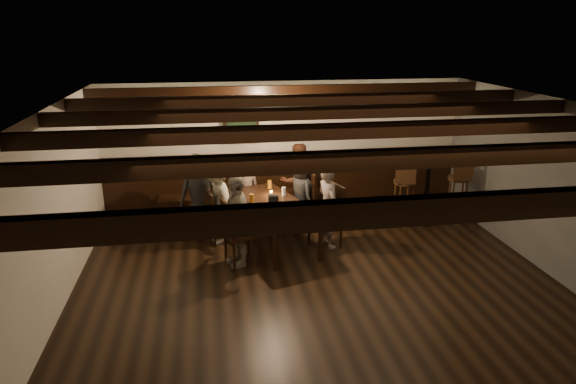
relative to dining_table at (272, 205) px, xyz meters
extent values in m
plane|color=black|center=(0.45, -1.98, -0.65)|extent=(7.00, 7.00, 0.00)
plane|color=black|center=(0.45, -1.98, 1.75)|extent=(7.00, 7.00, 0.00)
plane|color=beige|center=(0.45, 1.52, 0.55)|extent=(6.50, 0.00, 6.50)
plane|color=beige|center=(-2.80, -1.98, 0.55)|extent=(0.00, 7.00, 7.00)
cube|color=black|center=(0.45, 1.48, -0.10)|extent=(6.50, 0.08, 1.10)
cube|color=black|center=(-0.35, 1.22, -0.42)|extent=(3.00, 0.45, 0.45)
cube|color=black|center=(-0.35, 1.42, 1.10)|extent=(0.62, 0.12, 0.72)
cube|color=black|center=(-0.35, 1.36, 1.10)|extent=(0.50, 0.02, 0.58)
cube|color=black|center=(0.45, -4.88, 1.66)|extent=(6.50, 0.10, 0.16)
cube|color=black|center=(0.45, -3.72, 1.66)|extent=(6.50, 0.10, 0.16)
cube|color=black|center=(0.45, -2.56, 1.66)|extent=(6.50, 0.10, 0.16)
cube|color=black|center=(0.45, -1.40, 1.66)|extent=(6.50, 0.10, 0.16)
cube|color=black|center=(0.45, -0.24, 1.66)|extent=(6.50, 0.10, 0.16)
cube|color=black|center=(0.45, 0.92, 1.66)|extent=(6.50, 0.10, 0.16)
sphere|color=#FFE099|center=(-2.30, 0.90, 1.54)|extent=(0.07, 0.07, 0.07)
sphere|color=#FFE099|center=(-0.93, 0.90, 1.54)|extent=(0.07, 0.07, 0.07)
sphere|color=#FFE099|center=(0.45, 0.90, 1.54)|extent=(0.07, 0.07, 0.07)
sphere|color=#FFE099|center=(1.82, 0.90, 1.54)|extent=(0.07, 0.07, 0.07)
sphere|color=#FFE099|center=(3.20, 0.90, 1.54)|extent=(0.07, 0.07, 0.07)
cube|color=black|center=(0.00, 0.00, 0.03)|extent=(1.36, 2.05, 0.06)
cylinder|color=black|center=(-0.09, -0.95, -0.32)|extent=(0.06, 0.06, 0.65)
cylinder|color=black|center=(-0.61, 0.74, -0.32)|extent=(0.06, 0.06, 0.65)
cylinder|color=black|center=(0.61, -0.74, -0.32)|extent=(0.06, 0.06, 0.65)
cylinder|color=black|center=(0.09, 0.95, -0.32)|extent=(0.06, 0.06, 0.65)
cube|color=black|center=(-0.80, 0.23, -0.24)|extent=(0.49, 0.49, 0.05)
cube|color=black|center=(-0.97, 0.17, -0.01)|extent=(0.15, 0.38, 0.43)
cube|color=black|center=(-0.54, -0.63, -0.19)|extent=(0.55, 0.55, 0.05)
cube|color=black|center=(-0.73, -0.69, 0.08)|extent=(0.17, 0.44, 0.49)
cube|color=black|center=(0.54, 0.63, -0.19)|extent=(0.55, 0.55, 0.05)
cube|color=black|center=(0.73, 0.69, 0.07)|extent=(0.17, 0.43, 0.48)
cube|color=black|center=(0.80, -0.23, -0.18)|extent=(0.56, 0.56, 0.05)
cube|color=black|center=(1.00, -0.17, 0.09)|extent=(0.17, 0.44, 0.49)
imported|color=#28292B|center=(-1.12, 0.60, 0.04)|extent=(0.77, 0.61, 1.37)
imported|color=gray|center=(-0.31, 1.00, -0.05)|extent=(0.50, 0.40, 1.19)
imported|color=#542C1D|center=(0.60, 1.12, 0.04)|extent=(0.79, 0.69, 1.37)
imported|color=#BAB29D|center=(-0.85, 0.21, 0.05)|extent=(0.76, 1.02, 1.40)
imported|color=gray|center=(-0.59, -0.65, 0.03)|extent=(0.55, 0.86, 1.36)
imported|color=#2B2B2E|center=(0.59, 0.65, -0.04)|extent=(0.54, 0.68, 1.21)
imported|color=gray|center=(0.85, -0.21, 0.01)|extent=(0.44, 0.55, 1.32)
cylinder|color=#BF7219|center=(-0.47, 0.59, 0.13)|extent=(0.07, 0.07, 0.14)
cylinder|color=#BF7219|center=(0.05, 0.69, 0.13)|extent=(0.07, 0.07, 0.14)
cylinder|color=#BF7219|center=(-0.32, 0.01, 0.13)|extent=(0.07, 0.07, 0.14)
cylinder|color=silver|center=(0.23, 0.28, 0.13)|extent=(0.07, 0.07, 0.14)
cylinder|color=#BF7219|center=(-0.08, -0.49, 0.13)|extent=(0.07, 0.07, 0.14)
cylinder|color=silver|center=(0.35, -0.47, 0.13)|extent=(0.07, 0.07, 0.14)
cylinder|color=#BF7219|center=(0.28, -0.75, 0.13)|extent=(0.07, 0.07, 0.14)
cylinder|color=white|center=(0.06, -0.71, 0.07)|extent=(0.24, 0.24, 0.01)
cylinder|color=white|center=(0.26, -0.23, 0.07)|extent=(0.24, 0.24, 0.01)
cube|color=black|center=(0.01, -0.05, 0.12)|extent=(0.15, 0.10, 0.12)
cylinder|color=beige|center=(0.03, 0.32, 0.08)|extent=(0.05, 0.05, 0.05)
cylinder|color=black|center=(2.80, 0.54, -0.63)|extent=(0.48, 0.48, 0.04)
cylinder|color=black|center=(2.80, 0.54, -0.07)|extent=(0.08, 0.08, 1.10)
cylinder|color=black|center=(2.80, 0.54, 0.50)|extent=(0.66, 0.66, 0.06)
cylinder|color=#352210|center=(2.30, 0.34, 0.17)|extent=(0.37, 0.37, 0.06)
cube|color=#352210|center=(2.24, 0.18, 0.37)|extent=(0.32, 0.15, 0.35)
cylinder|color=#352210|center=(3.30, 0.39, 0.17)|extent=(0.37, 0.37, 0.06)
cube|color=#352210|center=(3.27, 0.22, 0.37)|extent=(0.33, 0.09, 0.35)
camera|label=1|loc=(-0.95, -7.49, 2.67)|focal=32.00mm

